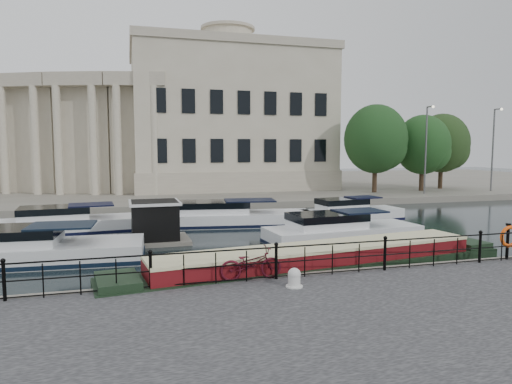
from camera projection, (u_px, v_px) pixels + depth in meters
ground_plane at (257, 277)px, 17.13m from camera, size 160.00×160.00×0.00m
far_bank at (169, 186)px, 54.50m from camera, size 120.00×42.00×0.55m
railing at (276, 259)px, 14.86m from camera, size 24.14×0.14×1.22m
civic_building at (162, 127)px, 49.46m from camera, size 53.55×31.84×16.85m
lamp_posts at (461, 148)px, 43.45m from camera, size 8.24×1.55×8.07m
bicycle at (251, 263)px, 14.79m from camera, size 2.05×0.72×1.07m
mooring_bollard at (294, 278)px, 14.05m from camera, size 0.53×0.53×0.60m
life_ring_post at (509, 237)px, 17.43m from camera, size 0.86×0.22×1.40m
narrowboat at (319, 267)px, 17.09m from camera, size 16.20×4.20×1.59m
harbour_hut at (155, 224)px, 23.33m from camera, size 3.47×2.91×2.22m
cabin_cruisers at (200, 229)px, 25.06m from camera, size 25.99×10.79×1.99m
trees at (413, 144)px, 45.14m from camera, size 14.50×7.49×8.40m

